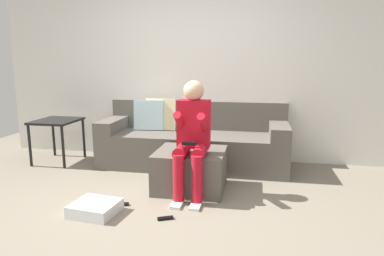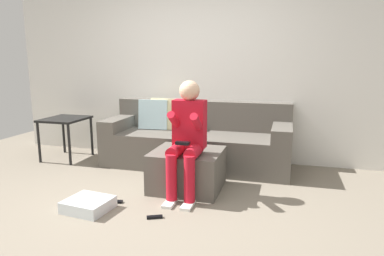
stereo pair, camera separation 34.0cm
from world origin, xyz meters
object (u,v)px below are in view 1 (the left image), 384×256
at_px(side_table, 57,126).
at_px(storage_bin, 95,208).
at_px(person_seated, 192,134).
at_px(remote_near_ottoman, 165,218).
at_px(couch_sectional, 192,141).
at_px(remote_by_storage_bin, 121,204).
at_px(ottoman, 191,170).

bearing_deg(side_table, storage_bin, -49.16).
distance_m(person_seated, remote_near_ottoman, 0.89).
bearing_deg(storage_bin, couch_sectional, 70.53).
height_order(remote_near_ottoman, remote_by_storage_bin, same).
relative_size(ottoman, person_seated, 0.62).
height_order(couch_sectional, storage_bin, couch_sectional).
bearing_deg(couch_sectional, person_seated, -79.48).
distance_m(couch_sectional, ottoman, 0.90).
bearing_deg(side_table, remote_near_ottoman, -37.02).
distance_m(storage_bin, remote_by_storage_bin, 0.28).
bearing_deg(remote_by_storage_bin, remote_near_ottoman, -33.69).
bearing_deg(storage_bin, remote_near_ottoman, 0.84).
relative_size(person_seated, side_table, 1.97).
relative_size(ottoman, remote_by_storage_bin, 4.91).
relative_size(ottoman, side_table, 1.22).
height_order(side_table, remote_near_ottoman, side_table).
xyz_separation_m(couch_sectional, side_table, (-1.87, -0.21, 0.19)).
height_order(storage_bin, remote_near_ottoman, storage_bin).
distance_m(side_table, remote_by_storage_bin, 1.96).
height_order(person_seated, storage_bin, person_seated).
height_order(couch_sectional, remote_by_storage_bin, couch_sectional).
bearing_deg(ottoman, storage_bin, -133.06).
height_order(storage_bin, side_table, side_table).
relative_size(storage_bin, remote_by_storage_bin, 2.66).
bearing_deg(remote_by_storage_bin, side_table, 128.02).
bearing_deg(storage_bin, side_table, 130.84).
bearing_deg(remote_by_storage_bin, couch_sectional, 62.46).
bearing_deg(couch_sectional, remote_near_ottoman, -87.51).
bearing_deg(side_table, couch_sectional, 6.33).
xyz_separation_m(side_table, remote_near_ottoman, (1.94, -1.46, -0.50)).
distance_m(couch_sectional, storage_bin, 1.80).
relative_size(storage_bin, side_table, 0.66).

